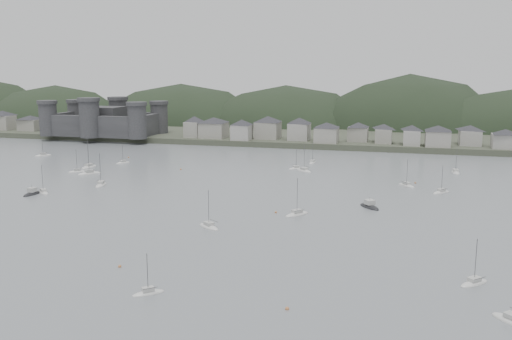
% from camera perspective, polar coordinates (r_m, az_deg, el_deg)
% --- Properties ---
extents(ground, '(900.00, 900.00, 0.00)m').
position_cam_1_polar(ground, '(124.02, -9.28, -8.77)').
color(ground, slate).
rests_on(ground, ground).
extents(far_shore_land, '(900.00, 250.00, 3.00)m').
position_cam_1_polar(far_shore_land, '(406.21, 8.23, 4.77)').
color(far_shore_land, '#383D2D').
rests_on(far_shore_land, ground).
extents(forested_ridge, '(851.55, 103.94, 102.57)m').
position_cam_1_polar(forested_ridge, '(381.86, 8.42, 2.48)').
color(forested_ridge, black).
rests_on(forested_ridge, ground).
extents(castle, '(66.00, 43.00, 20.00)m').
position_cam_1_polar(castle, '(333.85, -15.37, 4.94)').
color(castle, '#323234').
rests_on(castle, far_shore_land).
extents(waterfront_town, '(451.48, 28.46, 12.92)m').
position_cam_1_polar(waterfront_town, '(291.37, 15.43, 3.74)').
color(waterfront_town, gray).
rests_on(waterfront_town, far_shore_land).
extents(sailboat_lead, '(7.12, 8.28, 11.40)m').
position_cam_1_polar(sailboat_lead, '(156.02, 4.26, -4.59)').
color(sailboat_lead, silver).
rests_on(sailboat_lead, ground).
extents(moored_fleet, '(249.92, 155.90, 13.28)m').
position_cam_1_polar(moored_fleet, '(178.39, -5.14, -2.70)').
color(moored_fleet, silver).
rests_on(moored_fleet, ground).
extents(motor_launch_near, '(7.76, 8.64, 4.04)m').
position_cam_1_polar(motor_launch_near, '(167.28, 11.65, -3.72)').
color(motor_launch_near, black).
rests_on(motor_launch_near, ground).
extents(motor_launch_far, '(3.24, 8.03, 3.89)m').
position_cam_1_polar(motor_launch_far, '(195.04, -22.12, -2.27)').
color(motor_launch_far, black).
rests_on(motor_launch_far, ground).
extents(mooring_buoys, '(133.78, 142.18, 0.70)m').
position_cam_1_polar(mooring_buoys, '(172.69, -6.80, -3.18)').
color(mooring_buoys, '#BD733F').
rests_on(mooring_buoys, ground).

